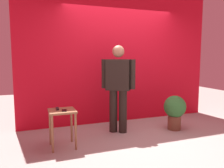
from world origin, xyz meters
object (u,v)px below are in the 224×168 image
(tv_remote, at_px, (57,109))
(potted_plant, at_px, (175,109))
(cell_phone, at_px, (64,110))
(standing_person, at_px, (118,84))
(side_table, at_px, (62,118))

(tv_remote, height_order, potted_plant, potted_plant)
(cell_phone, height_order, tv_remote, tv_remote)
(tv_remote, bearing_deg, potted_plant, 4.27)
(cell_phone, bearing_deg, standing_person, 29.35)
(standing_person, height_order, potted_plant, standing_person)
(side_table, relative_size, potted_plant, 0.89)
(side_table, bearing_deg, cell_phone, -67.43)
(side_table, distance_m, cell_phone, 0.15)
(side_table, xyz_separation_m, cell_phone, (0.03, -0.06, 0.13))
(cell_phone, bearing_deg, tv_remote, 128.99)
(cell_phone, distance_m, potted_plant, 2.23)
(standing_person, bearing_deg, cell_phone, -157.78)
(side_table, bearing_deg, standing_person, 18.98)
(standing_person, distance_m, side_table, 1.26)
(standing_person, relative_size, tv_remote, 9.81)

